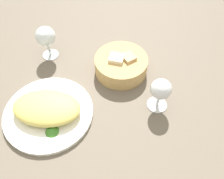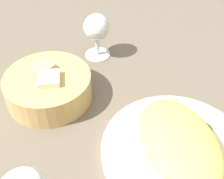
% 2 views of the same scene
% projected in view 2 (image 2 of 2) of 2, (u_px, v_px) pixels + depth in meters
% --- Properties ---
extents(ground_plane, '(1.40, 1.40, 0.02)m').
position_uv_depth(ground_plane, '(124.00, 113.00, 0.62)').
color(ground_plane, '#63574A').
extents(plate, '(0.28, 0.28, 0.01)m').
position_uv_depth(plate, '(177.00, 151.00, 0.53)').
color(plate, white).
rests_on(plate, ground_plane).
extents(omelette, '(0.23, 0.18, 0.04)m').
position_uv_depth(omelette, '(179.00, 141.00, 0.51)').
color(omelette, '#D4C05C').
rests_on(omelette, plate).
extents(lettuce_garnish, '(0.04, 0.04, 0.02)m').
position_uv_depth(lettuce_garnish, '(203.00, 126.00, 0.55)').
color(lettuce_garnish, '#3C7C29').
rests_on(lettuce_garnish, plate).
extents(bread_basket, '(0.18, 0.18, 0.07)m').
position_uv_depth(bread_basket, '(48.00, 87.00, 0.62)').
color(bread_basket, tan).
rests_on(bread_basket, ground_plane).
extents(wine_glass_near, '(0.06, 0.06, 0.11)m').
position_uv_depth(wine_glass_near, '(97.00, 30.00, 0.71)').
color(wine_glass_near, silver).
rests_on(wine_glass_near, ground_plane).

